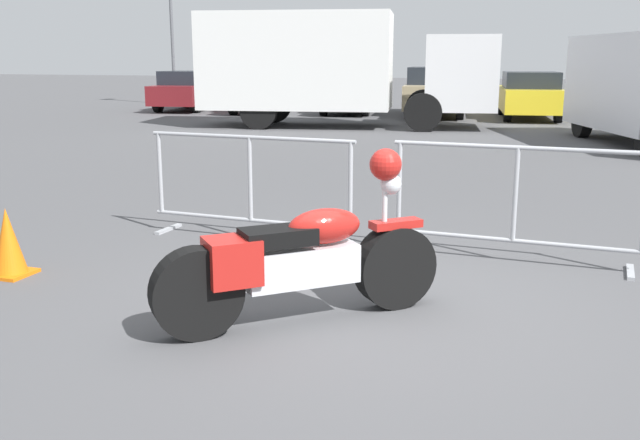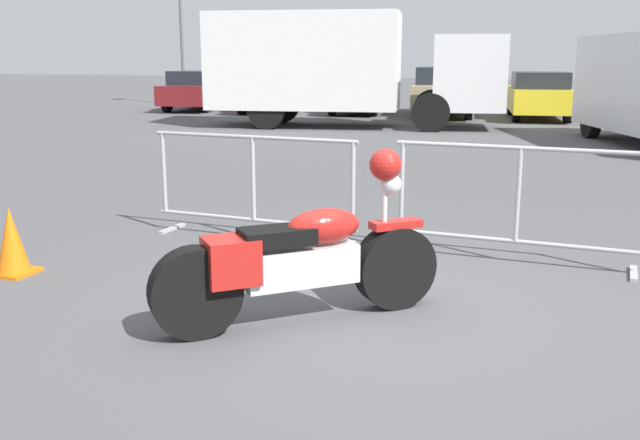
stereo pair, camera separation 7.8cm
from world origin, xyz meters
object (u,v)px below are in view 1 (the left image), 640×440
Objects in this scene: crowd_barrier_far at (515,202)px; parked_car_black at (350,92)px; traffic_cone at (8,243)px; street_lamp at (171,7)px; crowd_barrier_near at (250,186)px; box_truck at (330,65)px; parked_car_white at (265,91)px; motorcycle at (302,259)px; parked_car_yellow at (529,95)px; parked_car_maroon at (190,90)px; parked_car_tan at (436,91)px.

parked_car_black is at bearing 111.14° from crowd_barrier_far.
street_lamp reaches higher than traffic_cone.
box_truck is at bearing 104.16° from crowd_barrier_near.
parked_car_white is at bearing 112.57° from crowd_barrier_near.
crowd_barrier_far is at bearing 14.79° from motorcycle.
parked_car_white is 8.67m from parked_car_yellow.
street_lamp is (-2.02, 2.41, 3.02)m from parked_car_maroon.
motorcycle is at bearing -172.76° from parked_car_black.
crowd_barrier_near is at bearing -157.46° from parked_car_maroon.
parked_car_maroon is 19.79m from traffic_cone.
box_truck is at bearing -131.32° from parked_car_maroon.
parked_car_tan is (5.78, 0.32, 0.05)m from parked_car_white.
parked_car_maroon reaches higher than motorcycle.
traffic_cone is (1.55, -13.69, -1.35)m from box_truck.
box_truck is at bearing -178.15° from parked_car_black.
box_truck is at bearing -147.17° from parked_car_white.
parked_car_black is (2.89, 0.47, -0.04)m from parked_car_white.
motorcycle reaches higher than traffic_cone.
crowd_barrier_far is at bearing -167.00° from parked_car_black.
parked_car_maroon is at bearing 114.39° from traffic_cone.
traffic_cone is (-4.05, -1.81, -0.27)m from crowd_barrier_far.
box_truck reaches higher than motorcycle.
parked_car_black is (5.78, 0.44, -0.01)m from parked_car_maroon.
crowd_barrier_near is 2.60m from crowd_barrier_far.
parked_car_white is 1.06× the size of parked_car_black.
crowd_barrier_near is at bearing -165.56° from parked_car_white.
parked_car_yellow is at bearing -102.07° from parked_car_tan.
motorcycle is at bearing -57.35° from crowd_barrier_near.
parked_car_yellow is at bearing -101.58° from parked_car_black.
parked_car_yellow is at bearing -97.68° from parked_car_maroon.
parked_car_tan is (-3.55, 16.50, 0.22)m from crowd_barrier_far.
street_lamp is (-14.24, 18.62, 3.16)m from crowd_barrier_far.
street_lamp reaches higher than box_truck.
parked_car_yellow is (0.64, 18.33, 0.26)m from motorcycle.
parked_car_black is 0.96× the size of parked_car_yellow.
parked_car_tan reaches higher than motorcycle.
parked_car_tan reaches higher than parked_car_maroon.
box_truck reaches higher than parked_car_tan.
parked_car_tan is at bearing 88.44° from traffic_cone.
crowd_barrier_near and crowd_barrier_far have the same top height.
crowd_barrier_far is 0.28× the size of box_truck.
crowd_barrier_near is at bearing -58.01° from street_lamp.
parked_car_tan is (2.05, 4.62, -0.86)m from box_truck.
parked_car_yellow is 18.43m from traffic_cone.
parked_car_tan is at bearing -11.23° from street_lamp.
crowd_barrier_near is 0.54× the size of parked_car_black.
motorcycle is at bearing -57.94° from street_lamp.
parked_car_tan is 1.09× the size of parked_car_yellow.
box_truck is 6.69m from parked_car_yellow.
parked_car_yellow reaches higher than crowd_barrier_near.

